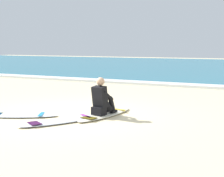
# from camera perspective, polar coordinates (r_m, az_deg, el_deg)

# --- Properties ---
(ground_plane) EXTENTS (80.00, 80.00, 0.00)m
(ground_plane) POSITION_cam_1_polar(r_m,az_deg,el_deg) (8.73, -6.62, -4.58)
(ground_plane) COLOR beige
(sea) EXTENTS (80.00, 28.00, 0.10)m
(sea) POSITION_cam_1_polar(r_m,az_deg,el_deg) (28.58, 16.76, 3.66)
(sea) COLOR teal
(sea) RESTS_ON ground
(breaking_foam) EXTENTS (80.00, 0.90, 0.11)m
(breaking_foam) POSITION_cam_1_polar(r_m,az_deg,el_deg) (15.27, 8.27, 0.80)
(breaking_foam) COLOR white
(breaking_foam) RESTS_ON ground
(surfboard_main) EXTENTS (0.84, 2.19, 0.08)m
(surfboard_main) POSITION_cam_1_polar(r_m,az_deg,el_deg) (8.58, -1.20, -4.51)
(surfboard_main) COLOR #EFE5C6
(surfboard_main) RESTS_ON ground
(surfer_seated) EXTENTS (0.46, 0.75, 0.95)m
(surfer_seated) POSITION_cam_1_polar(r_m,az_deg,el_deg) (8.38, -1.78, -2.01)
(surfer_seated) COLOR black
(surfer_seated) RESTS_ON surfboard_main
(surfboard_spare_near) EXTENTS (1.97, 1.32, 0.08)m
(surfboard_spare_near) POSITION_cam_1_polar(r_m,az_deg,el_deg) (8.78, -15.64, -4.51)
(surfboard_spare_near) COLOR silver
(surfboard_spare_near) RESTS_ON ground
(surfboard_spare_far) EXTENTS (1.56, 2.20, 0.08)m
(surfboard_spare_far) POSITION_cam_1_polar(r_m,az_deg,el_deg) (7.97, -8.49, -5.52)
(surfboard_spare_far) COLOR silver
(surfboard_spare_far) RESTS_ON ground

